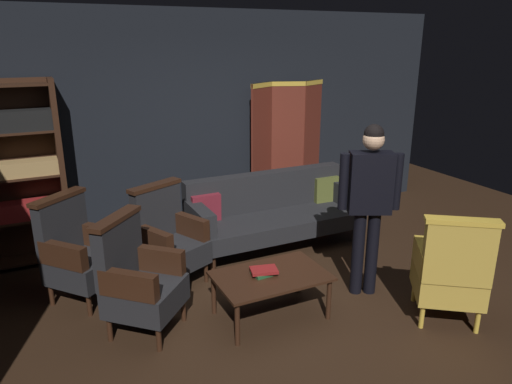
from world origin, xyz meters
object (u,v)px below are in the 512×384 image
at_px(book_green_cloth, 264,273).
at_px(book_red_leather, 264,270).
at_px(armchair_wing_right, 78,252).
at_px(folding_screen, 287,149).
at_px(armchair_wing_left, 168,238).
at_px(standing_figure, 369,195).
at_px(armchair_wing_far, 138,279).
at_px(bookshelf, 19,172).
at_px(armchair_gilt_accent, 451,271).
at_px(coffee_table, 271,279).
at_px(velvet_couch, 273,210).

relative_size(book_green_cloth, book_red_leather, 0.86).
bearing_deg(armchair_wing_right, folding_screen, 21.29).
distance_m(armchair_wing_left, standing_figure, 2.05).
bearing_deg(armchair_wing_right, book_red_leather, -36.32).
bearing_deg(standing_figure, armchair_wing_far, 171.43).
bearing_deg(book_green_cloth, armchair_wing_right, 143.68).
relative_size(armchair_wing_left, book_red_leather, 4.38).
height_order(bookshelf, armchair_wing_right, bookshelf).
distance_m(armchair_gilt_accent, book_green_cloth, 1.64).
distance_m(bookshelf, coffee_table, 2.97).
xyz_separation_m(velvet_couch, standing_figure, (0.27, -1.42, 0.57)).
relative_size(velvet_couch, armchair_wing_far, 2.04).
bearing_deg(folding_screen, bookshelf, -178.25).
relative_size(velvet_couch, book_green_cloth, 10.44).
bearing_deg(standing_figure, armchair_wing_left, 147.70).
xyz_separation_m(coffee_table, book_green_cloth, (-0.05, 0.03, 0.06)).
distance_m(bookshelf, velvet_couch, 2.87).
height_order(coffee_table, armchair_wing_left, armchair_wing_left).
distance_m(armchair_gilt_accent, standing_figure, 0.97).
xyz_separation_m(armchair_wing_left, armchair_wing_far, (-0.48, -0.73, 0.00)).
distance_m(coffee_table, book_green_cloth, 0.09).
height_order(armchair_wing_far, standing_figure, standing_figure).
distance_m(coffee_table, book_red_leather, 0.11).
height_order(bookshelf, book_green_cloth, bookshelf).
bearing_deg(book_red_leather, armchair_wing_right, 143.68).
xyz_separation_m(bookshelf, velvet_couch, (2.70, -0.74, -0.62)).
relative_size(armchair_gilt_accent, armchair_wing_right, 1.00).
bearing_deg(armchair_gilt_accent, velvet_couch, 106.12).
distance_m(armchair_wing_left, armchair_wing_right, 0.88).
bearing_deg(folding_screen, coffee_table, -122.46).
bearing_deg(coffee_table, armchair_gilt_accent, -28.22).
bearing_deg(book_green_cloth, standing_figure, -2.50).
height_order(coffee_table, book_green_cloth, book_green_cloth).
bearing_deg(armchair_wing_far, velvet_couch, 30.25).
bearing_deg(folding_screen, armchair_gilt_accent, -90.80).
relative_size(bookshelf, standing_figure, 1.20).
bearing_deg(armchair_wing_left, velvet_couch, 14.49).
relative_size(coffee_table, armchair_gilt_accent, 0.96).
distance_m(armchair_wing_left, book_red_leather, 1.17).
bearing_deg(standing_figure, armchair_wing_right, 156.28).
xyz_separation_m(armchair_wing_far, standing_figure, (2.15, -0.32, 0.54)).
bearing_deg(armchair_wing_right, bookshelf, 111.77).
height_order(folding_screen, velvet_couch, folding_screen).
bearing_deg(book_red_leather, armchair_wing_left, 120.07).
height_order(bookshelf, armchair_wing_left, bookshelf).
height_order(standing_figure, book_green_cloth, standing_figure).
bearing_deg(bookshelf, armchair_wing_right, -68.23).
xyz_separation_m(bookshelf, coffee_table, (1.93, -2.15, -0.70)).
relative_size(armchair_gilt_accent, armchair_wing_far, 1.00).
distance_m(book_green_cloth, book_red_leather, 0.03).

